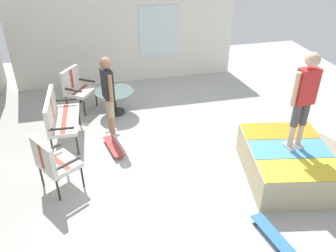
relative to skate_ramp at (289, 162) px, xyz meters
name	(u,v)px	position (x,y,z in m)	size (l,w,h in m)	color
ground_plane	(179,154)	(1.15, 1.71, -0.35)	(12.00, 12.00, 0.10)	#B2B2AD
house_facade	(126,37)	(4.95, 2.19, 0.95)	(0.23, 6.00, 2.51)	white
skate_ramp	(289,162)	(0.00, 0.00, 0.00)	(2.12, 2.48, 0.61)	tan
patio_bench	(58,115)	(2.14, 3.98, 0.31)	(1.27, 0.60, 1.02)	#2D2823
patio_chair_near_house	(76,85)	(3.50, 3.63, 0.31)	(0.82, 0.80, 1.02)	#2D2823
patio_chair_by_wall	(52,161)	(0.58, 4.02, 0.31)	(0.82, 0.80, 1.02)	#2D2823
patio_table	(115,97)	(3.08, 2.76, 0.10)	(0.90, 0.90, 0.57)	#2D2823
person_watching	(108,91)	(2.16, 2.94, 0.71)	(0.47, 0.30, 1.74)	silver
person_skater	(305,95)	(0.03, -0.04, 1.31)	(0.27, 0.48, 1.71)	silver
skateboard_by_bench	(113,146)	(1.53, 2.97, -0.22)	(0.82, 0.37, 0.10)	#B23838
skateboard_spare	(272,233)	(-1.23, 0.93, -0.22)	(0.82, 0.34, 0.10)	#3372B2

